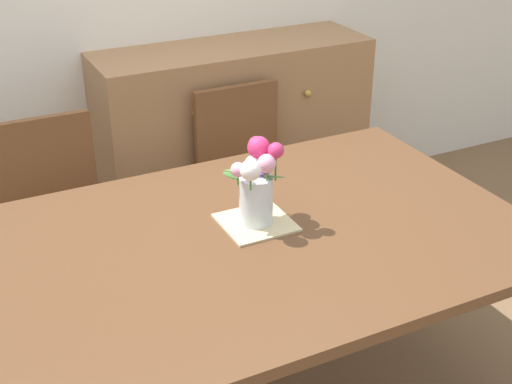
{
  "coord_description": "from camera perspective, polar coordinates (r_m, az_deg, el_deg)",
  "views": [
    {
      "loc": [
        -0.87,
        -1.79,
        1.97
      ],
      "look_at": [
        0.06,
        0.06,
        0.89
      ],
      "focal_mm": 49.84,
      "sensor_mm": 36.0,
      "label": 1
    }
  ],
  "objects": [
    {
      "name": "chair_right",
      "position": [
        3.36,
        -0.73,
        1.87
      ],
      "size": [
        0.42,
        0.42,
        0.9
      ],
      "rotation": [
        0.0,
        0.0,
        3.14
      ],
      "color": "brown",
      "rests_on": "ground_plane"
    },
    {
      "name": "placemat",
      "position": [
        2.4,
        0.0,
        -2.46
      ],
      "size": [
        0.23,
        0.23,
        0.01
      ],
      "primitive_type": "cube",
      "color": "#CCB789",
      "rests_on": "dining_table"
    },
    {
      "name": "dresser",
      "position": [
        3.74,
        -1.77,
        4.26
      ],
      "size": [
        1.4,
        0.47,
        1.0
      ],
      "color": "#9E7047",
      "rests_on": "ground_plane"
    },
    {
      "name": "flower_vase",
      "position": [
        2.33,
        0.06,
        0.94
      ],
      "size": [
        0.19,
        0.2,
        0.29
      ],
      "color": "silver",
      "rests_on": "placemat"
    },
    {
      "name": "dining_table",
      "position": [
        2.36,
        -0.63,
        -5.12
      ],
      "size": [
        1.87,
        1.2,
        0.77
      ],
      "color": "brown",
      "rests_on": "ground_plane"
    },
    {
      "name": "chair_left",
      "position": [
        3.12,
        -15.77,
        -1.38
      ],
      "size": [
        0.42,
        0.42,
        0.9
      ],
      "rotation": [
        0.0,
        0.0,
        3.14
      ],
      "color": "brown",
      "rests_on": "ground_plane"
    }
  ]
}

